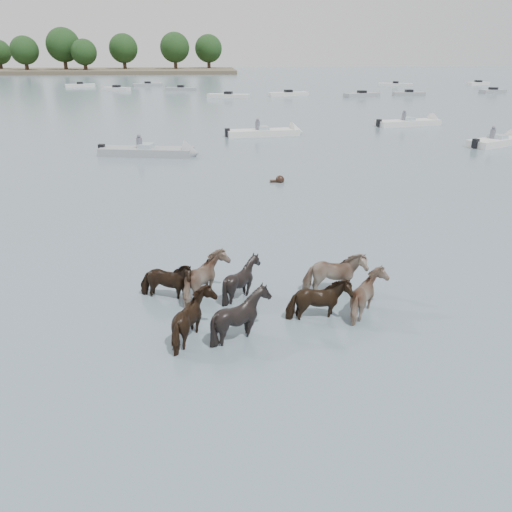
{
  "coord_description": "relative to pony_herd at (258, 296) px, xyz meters",
  "views": [
    {
      "loc": [
        1.58,
        -10.37,
        6.2
      ],
      "look_at": [
        2.76,
        2.49,
        1.1
      ],
      "focal_mm": 36.78,
      "sensor_mm": 36.0,
      "label": 1
    }
  ],
  "objects": [
    {
      "name": "ground",
      "position": [
        -2.73,
        -1.44,
        -0.44
      ],
      "size": [
        400.0,
        400.0,
        0.0
      ],
      "primitive_type": "plane",
      "color": "slate",
      "rests_on": "ground"
    },
    {
      "name": "pony_herd",
      "position": [
        0.0,
        0.0,
        0.0
      ],
      "size": [
        6.6,
        3.67,
        1.44
      ],
      "color": "black",
      "rests_on": "ground"
    },
    {
      "name": "swimming_pony",
      "position": [
        2.37,
        13.76,
        -0.34
      ],
      "size": [
        0.72,
        0.44,
        0.44
      ],
      "color": "black",
      "rests_on": "ground"
    },
    {
      "name": "motorboat_b",
      "position": [
        -4.17,
        21.44,
        -0.21
      ],
      "size": [
        6.46,
        2.77,
        1.92
      ],
      "rotation": [
        0.0,
        0.0,
        -0.19
      ],
      "color": "gray",
      "rests_on": "ground"
    },
    {
      "name": "motorboat_c",
      "position": [
        3.91,
        28.98,
        -0.21
      ],
      "size": [
        6.22,
        2.38,
        1.92
      ],
      "rotation": [
        0.0,
        0.0,
        0.13
      ],
      "color": "silver",
      "rests_on": "ground"
    },
    {
      "name": "motorboat_d",
      "position": [
        19.51,
        23.5,
        -0.21
      ],
      "size": [
        5.43,
        3.9,
        1.92
      ],
      "rotation": [
        0.0,
        0.0,
        0.49
      ],
      "color": "silver",
      "rests_on": "ground"
    },
    {
      "name": "motorboat_e",
      "position": [
        17.1,
        33.64,
        -0.21
      ],
      "size": [
        6.42,
        2.91,
        1.92
      ],
      "rotation": [
        0.0,
        0.0,
        0.22
      ],
      "color": "silver",
      "rests_on": "ground"
    },
    {
      "name": "distant_flotilla",
      "position": [
        -2.32,
        74.55,
        -0.18
      ],
      "size": [
        109.27,
        30.03,
        0.93
      ],
      "color": "silver",
      "rests_on": "ground"
    }
  ]
}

